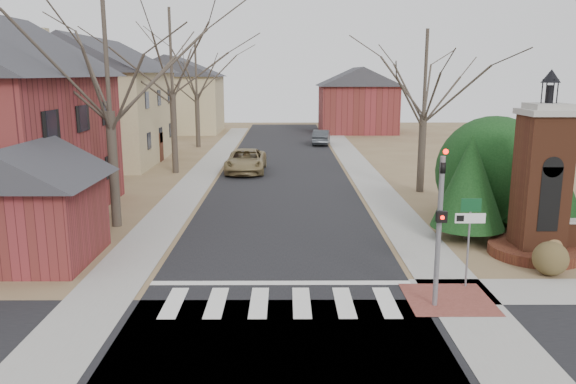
{
  "coord_description": "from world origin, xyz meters",
  "views": [
    {
      "loc": [
        0.15,
        -14.0,
        6.33
      ],
      "look_at": [
        0.24,
        6.0,
        2.1
      ],
      "focal_mm": 35.0,
      "sensor_mm": 36.0,
      "label": 1
    }
  ],
  "objects_px": {
    "traffic_signal_pole": "(440,216)",
    "brick_gate_monument": "(540,196)",
    "pickup_truck": "(246,161)",
    "sign_post": "(469,225)",
    "distant_car": "(321,137)"
  },
  "relations": [
    {
      "from": "pickup_truck",
      "to": "brick_gate_monument",
      "type": "bearing_deg",
      "value": -55.64
    },
    {
      "from": "brick_gate_monument",
      "to": "distant_car",
      "type": "height_order",
      "value": "brick_gate_monument"
    },
    {
      "from": "traffic_signal_pole",
      "to": "distant_car",
      "type": "height_order",
      "value": "traffic_signal_pole"
    },
    {
      "from": "traffic_signal_pole",
      "to": "pickup_truck",
      "type": "xyz_separation_m",
      "value": [
        -6.73,
        21.61,
        -1.84
      ]
    },
    {
      "from": "traffic_signal_pole",
      "to": "sign_post",
      "type": "xyz_separation_m",
      "value": [
        1.29,
        1.41,
        -0.64
      ]
    },
    {
      "from": "sign_post",
      "to": "traffic_signal_pole",
      "type": "bearing_deg",
      "value": -132.43
    },
    {
      "from": "pickup_truck",
      "to": "distant_car",
      "type": "xyz_separation_m",
      "value": [
        5.83,
        14.52,
        -0.07
      ]
    },
    {
      "from": "traffic_signal_pole",
      "to": "brick_gate_monument",
      "type": "height_order",
      "value": "brick_gate_monument"
    },
    {
      "from": "traffic_signal_pole",
      "to": "pickup_truck",
      "type": "height_order",
      "value": "traffic_signal_pole"
    },
    {
      "from": "traffic_signal_pole",
      "to": "brick_gate_monument",
      "type": "relative_size",
      "value": 0.69
    },
    {
      "from": "traffic_signal_pole",
      "to": "brick_gate_monument",
      "type": "bearing_deg",
      "value": 43.24
    },
    {
      "from": "distant_car",
      "to": "brick_gate_monument",
      "type": "bearing_deg",
      "value": 107.03
    },
    {
      "from": "distant_car",
      "to": "pickup_truck",
      "type": "bearing_deg",
      "value": 75.15
    },
    {
      "from": "pickup_truck",
      "to": "distant_car",
      "type": "relative_size",
      "value": 1.31
    },
    {
      "from": "traffic_signal_pole",
      "to": "pickup_truck",
      "type": "distance_m",
      "value": 22.71
    }
  ]
}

